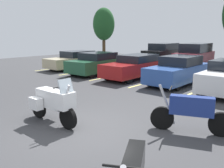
{
  "coord_description": "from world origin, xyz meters",
  "views": [
    {
      "loc": [
        5.03,
        -4.2,
        2.7
      ],
      "look_at": [
        -0.63,
        2.2,
        0.94
      ],
      "focal_mm": 39.19,
      "sensor_mm": 36.0,
      "label": 1
    }
  ],
  "objects_px": {
    "motorcycle_third": "(191,111)",
    "car_far_black": "(162,54)",
    "car_green": "(97,63)",
    "car_blue": "(179,71)",
    "car_far_maroon": "(195,56)",
    "car_champagne": "(75,60)",
    "car_red": "(135,66)",
    "motorcycle_touring": "(54,102)"
  },
  "relations": [
    {
      "from": "car_champagne",
      "to": "car_far_black",
      "type": "height_order",
      "value": "car_far_black"
    },
    {
      "from": "motorcycle_third",
      "to": "car_far_black",
      "type": "relative_size",
      "value": 0.48
    },
    {
      "from": "car_champagne",
      "to": "car_green",
      "type": "xyz_separation_m",
      "value": [
        3.06,
        -0.64,
        0.04
      ]
    },
    {
      "from": "motorcycle_touring",
      "to": "car_red",
      "type": "relative_size",
      "value": 0.45
    },
    {
      "from": "motorcycle_third",
      "to": "car_far_black",
      "type": "bearing_deg",
      "value": 123.0
    },
    {
      "from": "car_blue",
      "to": "car_far_maroon",
      "type": "height_order",
      "value": "car_far_maroon"
    },
    {
      "from": "car_green",
      "to": "car_far_maroon",
      "type": "xyz_separation_m",
      "value": [
        3.8,
        7.21,
        0.26
      ]
    },
    {
      "from": "motorcycle_third",
      "to": "car_blue",
      "type": "height_order",
      "value": "car_blue"
    },
    {
      "from": "motorcycle_touring",
      "to": "car_far_black",
      "type": "xyz_separation_m",
      "value": [
        -4.86,
        14.78,
        0.26
      ]
    },
    {
      "from": "car_green",
      "to": "car_far_maroon",
      "type": "distance_m",
      "value": 8.16
    },
    {
      "from": "car_green",
      "to": "car_blue",
      "type": "height_order",
      "value": "car_blue"
    },
    {
      "from": "car_red",
      "to": "car_far_black",
      "type": "distance_m",
      "value": 7.02
    },
    {
      "from": "motorcycle_touring",
      "to": "car_far_maroon",
      "type": "bearing_deg",
      "value": 97.51
    },
    {
      "from": "car_green",
      "to": "motorcycle_third",
      "type": "bearing_deg",
      "value": -31.19
    },
    {
      "from": "motorcycle_third",
      "to": "car_green",
      "type": "relative_size",
      "value": 0.48
    },
    {
      "from": "car_far_maroon",
      "to": "car_green",
      "type": "bearing_deg",
      "value": -117.77
    },
    {
      "from": "car_green",
      "to": "car_champagne",
      "type": "bearing_deg",
      "value": 168.19
    },
    {
      "from": "motorcycle_third",
      "to": "car_far_black",
      "type": "distance_m",
      "value": 15.15
    },
    {
      "from": "car_champagne",
      "to": "car_blue",
      "type": "distance_m",
      "value": 8.82
    },
    {
      "from": "motorcycle_touring",
      "to": "car_far_maroon",
      "type": "height_order",
      "value": "car_far_maroon"
    },
    {
      "from": "motorcycle_touring",
      "to": "car_champagne",
      "type": "height_order",
      "value": "motorcycle_touring"
    },
    {
      "from": "car_green",
      "to": "car_blue",
      "type": "distance_m",
      "value": 5.78
    },
    {
      "from": "car_champagne",
      "to": "car_green",
      "type": "relative_size",
      "value": 1.06
    },
    {
      "from": "car_champagne",
      "to": "car_green",
      "type": "distance_m",
      "value": 3.13
    },
    {
      "from": "motorcycle_touring",
      "to": "car_green",
      "type": "bearing_deg",
      "value": 127.08
    },
    {
      "from": "motorcycle_third",
      "to": "car_green",
      "type": "bearing_deg",
      "value": 148.81
    },
    {
      "from": "motorcycle_touring",
      "to": "car_green",
      "type": "height_order",
      "value": "motorcycle_touring"
    },
    {
      "from": "car_champagne",
      "to": "motorcycle_touring",
      "type": "bearing_deg",
      "value": -43.12
    },
    {
      "from": "motorcycle_third",
      "to": "car_blue",
      "type": "distance_m",
      "value": 6.94
    },
    {
      "from": "car_red",
      "to": "car_far_black",
      "type": "bearing_deg",
      "value": 106.29
    },
    {
      "from": "motorcycle_third",
      "to": "car_green",
      "type": "height_order",
      "value": "car_green"
    },
    {
      "from": "motorcycle_third",
      "to": "car_champagne",
      "type": "xyz_separation_m",
      "value": [
        -12.2,
        6.17,
        0.06
      ]
    },
    {
      "from": "car_far_maroon",
      "to": "car_blue",
      "type": "bearing_deg",
      "value": -73.67
    },
    {
      "from": "car_champagne",
      "to": "car_far_black",
      "type": "xyz_separation_m",
      "value": [
        3.95,
        6.53,
        0.27
      ]
    },
    {
      "from": "car_green",
      "to": "car_red",
      "type": "relative_size",
      "value": 0.92
    },
    {
      "from": "car_far_maroon",
      "to": "car_far_black",
      "type": "bearing_deg",
      "value": -179.11
    },
    {
      "from": "car_blue",
      "to": "car_far_maroon",
      "type": "distance_m",
      "value": 6.98
    },
    {
      "from": "motorcycle_touring",
      "to": "car_blue",
      "type": "xyz_separation_m",
      "value": [
        0.01,
        8.13,
        0.04
      ]
    },
    {
      "from": "car_red",
      "to": "car_far_maroon",
      "type": "xyz_separation_m",
      "value": [
        0.94,
        6.78,
        0.26
      ]
    },
    {
      "from": "motorcycle_third",
      "to": "car_far_maroon",
      "type": "xyz_separation_m",
      "value": [
        -5.34,
        12.75,
        0.36
      ]
    },
    {
      "from": "car_champagne",
      "to": "car_red",
      "type": "height_order",
      "value": "car_red"
    },
    {
      "from": "car_green",
      "to": "car_blue",
      "type": "relative_size",
      "value": 0.97
    }
  ]
}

